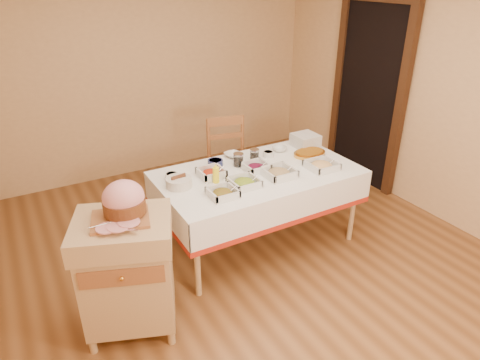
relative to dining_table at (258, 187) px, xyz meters
name	(u,v)px	position (x,y,z in m)	size (l,w,h in m)	color
room_shell	(247,131)	(-0.30, -0.30, 0.70)	(5.00, 5.00, 5.00)	brown
doorway	(369,92)	(1.90, 0.60, 0.51)	(0.09, 1.10, 2.20)	black
dining_table	(258,187)	(0.00, 0.00, 0.00)	(1.82, 1.02, 0.76)	tan
butcher_cart	(128,269)	(-1.38, -0.49, -0.08)	(0.80, 0.74, 0.92)	tan
dining_chair	(230,164)	(0.12, 0.77, -0.08)	(0.53, 0.51, 1.00)	#9B5D32
ham_on_board	(123,202)	(-1.34, -0.46, 0.43)	(0.40, 0.38, 0.26)	#9B5D32
serving_dish_a	(223,193)	(-0.50, -0.26, 0.19)	(0.22, 0.22, 0.10)	silver
serving_dish_b	(244,182)	(-0.25, -0.18, 0.19)	(0.24, 0.24, 0.10)	silver
serving_dish_c	(279,173)	(0.11, -0.17, 0.20)	(0.26, 0.26, 0.11)	silver
serving_dish_d	(322,165)	(0.55, -0.23, 0.19)	(0.26, 0.26, 0.10)	silver
serving_dish_e	(211,173)	(-0.41, 0.12, 0.19)	(0.23, 0.22, 0.10)	silver
serving_dish_f	(256,167)	(0.00, 0.03, 0.19)	(0.23, 0.21, 0.10)	silver
small_bowl_left	(172,176)	(-0.74, 0.24, 0.19)	(0.12, 0.12, 0.05)	silver
small_bowl_mid	(215,163)	(-0.28, 0.31, 0.20)	(0.14, 0.14, 0.06)	navy
small_bowl_right	(268,154)	(0.27, 0.25, 0.19)	(0.10, 0.10, 0.05)	silver
bowl_white_imported	(233,155)	(-0.03, 0.42, 0.18)	(0.16, 0.16, 0.04)	silver
bowl_small_imported	(279,149)	(0.45, 0.32, 0.18)	(0.15, 0.15, 0.05)	silver
preserve_jar_left	(238,160)	(-0.09, 0.20, 0.22)	(0.10, 0.10, 0.12)	silver
preserve_jar_right	(254,155)	(0.10, 0.23, 0.21)	(0.09, 0.09, 0.12)	silver
mustard_bottle	(216,174)	(-0.43, -0.01, 0.24)	(0.06, 0.06, 0.17)	yellow
bread_basket	(179,182)	(-0.74, 0.08, 0.20)	(0.22, 0.22, 0.10)	silver
plate_stack	(305,140)	(0.75, 0.29, 0.23)	(0.24, 0.24, 0.13)	silver
brass_platter	(309,153)	(0.65, 0.08, 0.18)	(0.34, 0.25, 0.04)	gold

